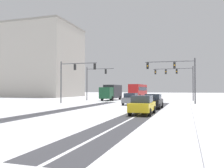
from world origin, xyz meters
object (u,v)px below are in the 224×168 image
(traffic_signal_near_left, at_px, (73,73))
(office_building_far_left_block, at_px, (39,62))
(car_yellow_cab_third, at_px, (142,105))
(bus_oncoming, at_px, (138,90))
(traffic_signal_near_right, at_px, (177,71))
(car_grey_lead, at_px, (131,99))
(box_truck_delivery, at_px, (111,92))
(traffic_signal_far_right, at_px, (176,75))
(car_black_second, at_px, (153,101))
(traffic_signal_far_left, at_px, (94,78))

(traffic_signal_near_left, relative_size, office_building_far_left_block, 0.29)
(car_yellow_cab_third, bearing_deg, bus_oncoming, 101.82)
(traffic_signal_near_right, bearing_deg, car_yellow_cab_third, -98.81)
(traffic_signal_near_left, xyz_separation_m, traffic_signal_near_right, (15.31, 1.79, 0.04))
(traffic_signal_near_left, relative_size, traffic_signal_near_right, 0.93)
(car_grey_lead, relative_size, bus_oncoming, 0.37)
(traffic_signal_near_right, bearing_deg, box_truck_delivery, 142.81)
(traffic_signal_far_right, xyz_separation_m, car_black_second, (-1.65, -20.28, -4.02))
(bus_oncoming, distance_m, office_building_far_left_block, 31.17)
(car_grey_lead, xyz_separation_m, office_building_far_left_block, (-34.62, 28.40, 9.56))
(traffic_signal_near_left, height_order, traffic_signal_far_right, same)
(car_grey_lead, xyz_separation_m, car_yellow_cab_third, (3.77, -12.02, 0.00))
(traffic_signal_near_right, xyz_separation_m, car_yellow_cab_third, (-2.26, -14.57, -3.87))
(traffic_signal_near_right, relative_size, car_yellow_cab_third, 1.69)
(traffic_signal_near_right, xyz_separation_m, traffic_signal_far_left, (-15.85, 8.20, -0.28))
(bus_oncoming, bearing_deg, traffic_signal_near_left, -99.76)
(traffic_signal_near_left, xyz_separation_m, traffic_signal_far_left, (-0.54, 9.99, -0.24))
(car_yellow_cab_third, height_order, box_truck_delivery, box_truck_delivery)
(traffic_signal_far_right, height_order, office_building_far_left_block, office_building_far_left_block)
(car_grey_lead, bearing_deg, car_yellow_cab_third, -72.58)
(traffic_signal_near_left, distance_m, car_black_second, 14.99)
(traffic_signal_far_right, relative_size, car_black_second, 1.81)
(car_grey_lead, relative_size, office_building_far_left_block, 0.18)
(traffic_signal_near_left, relative_size, car_yellow_cab_third, 1.58)
(traffic_signal_far_left, xyz_separation_m, box_truck_delivery, (3.01, 1.54, -2.77))
(traffic_signal_far_right, height_order, traffic_signal_far_left, same)
(traffic_signal_far_left, relative_size, box_truck_delivery, 0.87)
(car_grey_lead, bearing_deg, traffic_signal_near_right, 22.95)
(traffic_signal_near_right, distance_m, bus_oncoming, 27.67)
(car_grey_lead, bearing_deg, car_black_second, -55.01)
(car_black_second, relative_size, car_yellow_cab_third, 1.01)
(office_building_far_left_block, bearing_deg, box_truck_delivery, -30.07)
(traffic_signal_far_right, height_order, traffic_signal_near_right, same)
(traffic_signal_far_right, relative_size, car_yellow_cab_third, 1.82)
(traffic_signal_near_right, relative_size, office_building_far_left_block, 0.31)
(car_black_second, bearing_deg, bus_oncoming, 104.13)
(car_grey_lead, xyz_separation_m, bus_oncoming, (-4.60, 27.96, 1.18))
(bus_oncoming, bearing_deg, traffic_signal_near_right, -67.30)
(traffic_signal_far_left, height_order, office_building_far_left_block, office_building_far_left_block)
(traffic_signal_near_left, distance_m, traffic_signal_near_right, 15.41)
(bus_oncoming, bearing_deg, box_truck_delivery, -98.05)
(office_building_far_left_block, bearing_deg, traffic_signal_far_left, -35.42)
(traffic_signal_near_left, bearing_deg, office_building_far_left_block, 132.53)
(traffic_signal_far_left, bearing_deg, traffic_signal_far_right, 14.94)
(car_black_second, bearing_deg, traffic_signal_far_right, 85.36)
(car_black_second, height_order, office_building_far_left_block, office_building_far_left_block)
(traffic_signal_far_right, distance_m, car_yellow_cab_third, 27.20)
(traffic_signal_far_left, bearing_deg, box_truck_delivery, 27.18)
(traffic_signal_far_left, distance_m, car_yellow_cab_third, 26.76)
(bus_oncoming, distance_m, box_truck_delivery, 15.82)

